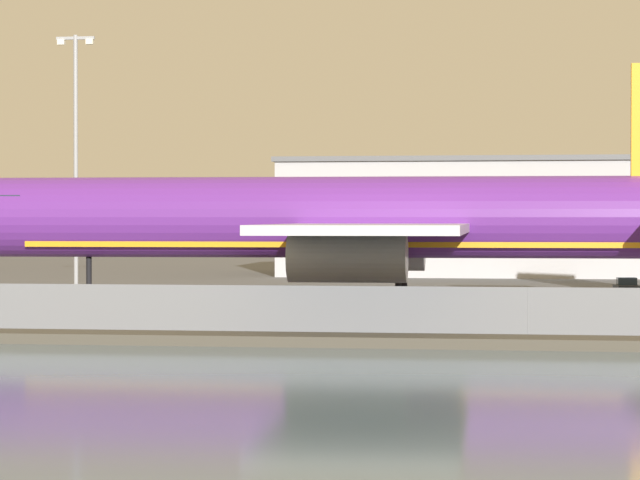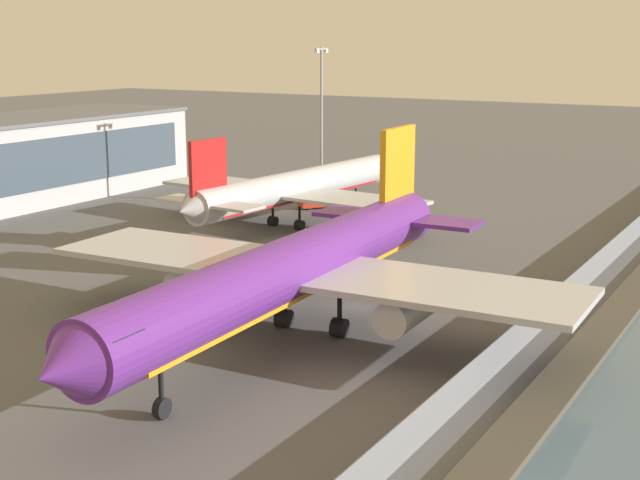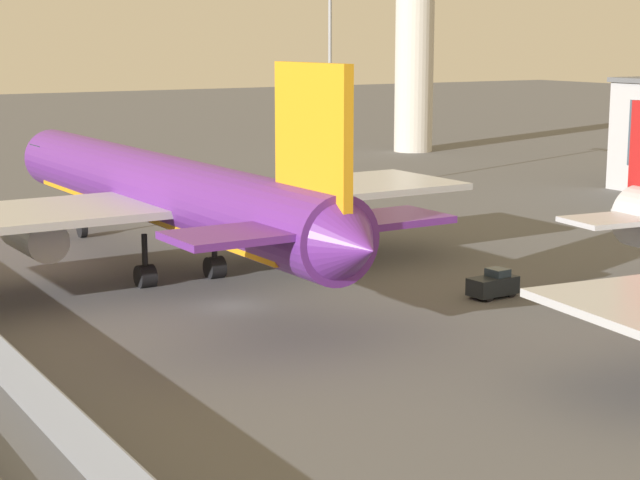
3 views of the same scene
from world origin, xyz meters
name	(u,v)px [view 2 (image 2 of 3)]	position (x,y,z in m)	size (l,w,h in m)	color
ground_plane	(355,306)	(0.00, 0.00, 0.00)	(500.00, 500.00, 0.00)	#565659
shoreline_seawall	(593,343)	(0.00, -20.50, 0.25)	(320.00, 3.00, 0.50)	#474238
perimeter_fence	(535,321)	(0.00, -16.00, 1.28)	(280.00, 0.10, 2.55)	slate
cargo_jet_purple	(296,269)	(-10.08, -0.15, 5.71)	(51.23, 43.77, 14.96)	#602889
passenger_jet_silver	(296,188)	(27.01, 22.64, 4.69)	(42.17, 36.39, 12.28)	silver
baggage_tug	(252,261)	(6.31, 15.18, 0.81)	(1.86, 3.32, 1.80)	#1E2328
ops_van	(317,199)	(38.09, 26.08, 1.28)	(5.43, 4.78, 2.48)	red
apron_light_mast_apron_east	(321,118)	(40.23, 26.53, 12.14)	(3.20, 0.40, 21.70)	#93969B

